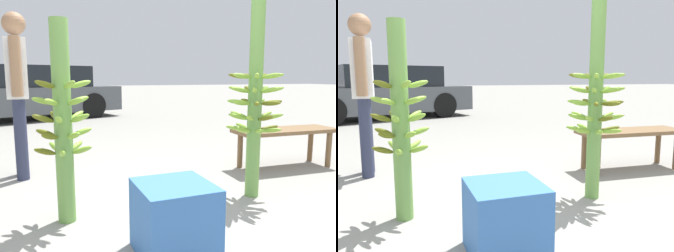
# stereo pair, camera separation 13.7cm
# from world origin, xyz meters

# --- Properties ---
(ground_plane) EXTENTS (80.00, 80.00, 0.00)m
(ground_plane) POSITION_xyz_m (0.00, 0.00, 0.00)
(ground_plane) COLOR gray
(banana_stalk_left) EXTENTS (0.41, 0.41, 1.41)m
(banana_stalk_left) POSITION_xyz_m (-0.76, 0.48, 0.72)
(banana_stalk_left) COLOR #6B9E47
(banana_stalk_left) RESTS_ON ground_plane
(banana_stalk_center) EXTENTS (0.48, 0.47, 1.69)m
(banana_stalk_center) POSITION_xyz_m (0.78, 0.43, 0.84)
(banana_stalk_center) COLOR #6B9E47
(banana_stalk_center) RESTS_ON ground_plane
(vendor_person) EXTENTS (0.22, 0.64, 1.65)m
(vendor_person) POSITION_xyz_m (-1.10, 1.75, 0.98)
(vendor_person) COLOR #2D334C
(vendor_person) RESTS_ON ground_plane
(market_bench) EXTENTS (1.22, 0.46, 0.45)m
(market_bench) POSITION_xyz_m (1.68, 1.06, 0.37)
(market_bench) COLOR brown
(market_bench) RESTS_ON ground_plane
(parked_car) EXTENTS (4.58, 3.01, 1.31)m
(parked_car) POSITION_xyz_m (-1.10, 6.98, 0.64)
(parked_car) COLOR #4C5156
(parked_car) RESTS_ON ground_plane
(produce_crate) EXTENTS (0.42, 0.42, 0.42)m
(produce_crate) POSITION_xyz_m (-0.22, -0.21, 0.21)
(produce_crate) COLOR #386BB2
(produce_crate) RESTS_ON ground_plane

